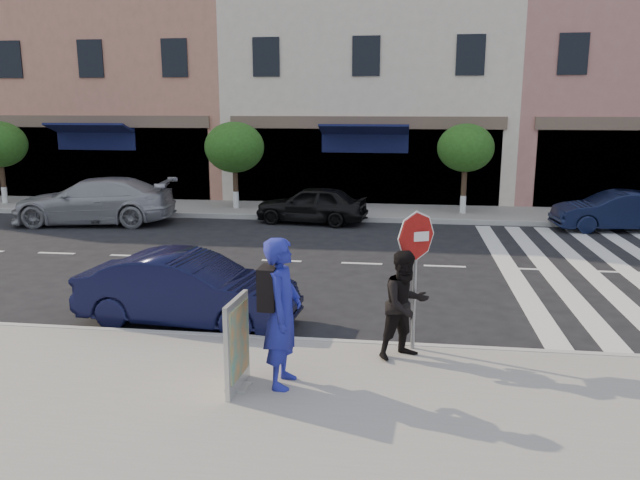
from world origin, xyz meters
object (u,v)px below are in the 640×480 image
Objects in this scene: stop_sign at (416,248)px; walker at (405,305)px; photographer at (283,313)px; car_far_mid at (312,204)px; car_near_mid at (188,289)px; poster_board at (237,345)px; car_far_right at (616,211)px; car_far_left at (94,201)px.

stop_sign is 1.32× the size of walker.
photographer is 12.34m from car_far_mid.
car_near_mid is at bearing 3.09° from car_far_mid.
photographer is at bearing -133.45° from car_near_mid.
photographer is at bearing -162.41° from stop_sign.
stop_sign is at bearing 40.60° from poster_board.
walker is 11.51m from car_far_mid.
walker is at bearing -35.20° from car_far_right.
car_far_mid reaches higher than car_far_right.
walker is 2.56m from poster_board.
poster_board is at bearing 175.80° from walker.
stop_sign is 0.85m from walker.
poster_board is 0.24× the size of car_far_left.
car_far_left is at bearing -74.12° from car_far_mid.
walker reaches higher than car_far_right.
car_far_left is (-10.02, 10.07, -0.22)m from walker.
car_near_mid is 9.79m from car_far_mid.
car_far_mid is (0.75, 9.76, -0.02)m from car_near_mid.
photographer is 3.35m from car_near_mid.
walker reaches higher than car_far_left.
car_far_left is at bearing 113.42° from stop_sign.
photographer is at bearing 29.32° from car_far_left.
car_far_mid is (6.99, 1.03, -0.13)m from car_far_left.
car_far_mid is (-3.03, 11.10, -0.35)m from walker.
car_far_right is at bearing 97.51° from car_far_mid.
car_far_mid is at bearing 69.04° from walker.
poster_board is at bearing 26.92° from car_far_left.
photographer is at bearing -38.39° from car_far_right.
walker is 0.45× the size of car_far_mid.
car_far_right is at bearing 86.00° from car_far_left.
stop_sign reaches higher than poster_board.
stop_sign reaches higher than photographer.
car_far_left is at bearing 39.32° from photographer.
photographer reaches higher than poster_board.
car_far_mid is (-0.87, 12.46, -0.14)m from poster_board.
poster_board is 13.87m from car_far_left.
photographer is 0.52× the size of car_near_mid.
car_far_mid is (-3.16, 10.77, -1.12)m from stop_sign.
walker is (-0.13, -0.33, -0.77)m from stop_sign.
stop_sign is 1.07× the size of photographer.
car_far_right is (6.28, 10.77, -1.13)m from stop_sign.
photographer is 0.54× the size of car_far_right.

